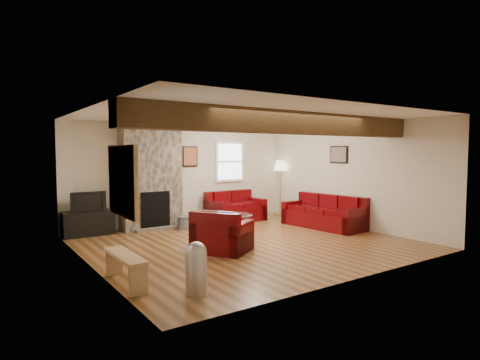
% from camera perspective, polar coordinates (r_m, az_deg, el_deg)
% --- Properties ---
extents(room, '(8.00, 8.00, 8.00)m').
position_cam_1_polar(room, '(7.92, 0.98, -0.07)').
color(room, brown).
rests_on(room, ground).
extents(floor, '(6.00, 6.00, 0.00)m').
position_cam_1_polar(floor, '(8.10, 0.97, -8.92)').
color(floor, brown).
rests_on(floor, ground).
extents(oak_beam, '(6.00, 0.36, 0.38)m').
position_cam_1_polar(oak_beam, '(6.93, 7.04, 8.09)').
color(oak_beam, '#311F0E').
rests_on(oak_beam, room).
extents(chimney_breast, '(1.40, 0.67, 2.50)m').
position_cam_1_polar(chimney_breast, '(9.64, -12.57, 0.39)').
color(chimney_breast, '#3B352E').
rests_on(chimney_breast, floor).
extents(back_window, '(0.90, 0.08, 1.10)m').
position_cam_1_polar(back_window, '(10.90, -1.48, 2.62)').
color(back_window, white).
rests_on(back_window, room).
extents(hatch_window, '(0.08, 1.00, 0.90)m').
position_cam_1_polar(hatch_window, '(5.21, -16.28, -0.14)').
color(hatch_window, tan).
rests_on(hatch_window, room).
extents(ceiling_dome, '(0.40, 0.40, 0.18)m').
position_cam_1_polar(ceiling_dome, '(9.18, 2.33, 7.92)').
color(ceiling_dome, white).
rests_on(ceiling_dome, room).
extents(artwork_back, '(0.42, 0.06, 0.52)m').
position_cam_1_polar(artwork_back, '(10.30, -7.10, 3.35)').
color(artwork_back, black).
rests_on(artwork_back, room).
extents(artwork_right, '(0.06, 0.55, 0.42)m').
position_cam_1_polar(artwork_right, '(10.11, 13.82, 3.54)').
color(artwork_right, black).
rests_on(artwork_right, room).
extents(sofa_three, '(1.03, 2.07, 0.77)m').
position_cam_1_polar(sofa_three, '(9.87, 11.75, -4.39)').
color(sofa_three, '#410409').
rests_on(sofa_three, floor).
extents(loveseat, '(1.52, 0.93, 0.78)m').
position_cam_1_polar(loveseat, '(10.53, -0.61, -3.76)').
color(loveseat, '#410409').
rests_on(loveseat, floor).
extents(armchair_red, '(1.20, 1.24, 0.76)m').
position_cam_1_polar(armchair_red, '(7.36, -2.52, -7.21)').
color(armchair_red, '#410409').
rests_on(armchair_red, floor).
extents(coffee_table, '(0.86, 0.86, 0.45)m').
position_cam_1_polar(coffee_table, '(8.98, -0.98, -6.26)').
color(coffee_table, '#462916').
rests_on(coffee_table, floor).
extents(tv_cabinet, '(1.07, 0.43, 0.53)m').
position_cam_1_polar(tv_cabinet, '(9.35, -20.78, -5.77)').
color(tv_cabinet, black).
rests_on(tv_cabinet, floor).
extents(television, '(0.74, 0.10, 0.43)m').
position_cam_1_polar(television, '(9.28, -20.86, -2.84)').
color(television, black).
rests_on(television, tv_cabinet).
extents(floor_lamp, '(0.40, 0.40, 1.57)m').
position_cam_1_polar(floor_lamp, '(11.45, 5.75, 1.63)').
color(floor_lamp, tan).
rests_on(floor_lamp, floor).
extents(pine_bench, '(0.26, 1.11, 0.42)m').
position_cam_1_polar(pine_bench, '(5.83, -16.00, -12.12)').
color(pine_bench, tan).
rests_on(pine_bench, floor).
extents(pedal_bin, '(0.35, 0.35, 0.68)m').
position_cam_1_polar(pedal_bin, '(5.22, -6.26, -12.37)').
color(pedal_bin, '#B2B1B7').
rests_on(pedal_bin, floor).
extents(coal_bucket, '(0.34, 0.34, 0.32)m').
position_cam_1_polar(coal_bucket, '(9.53, -7.93, -6.03)').
color(coal_bucket, slate).
rests_on(coal_bucket, floor).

